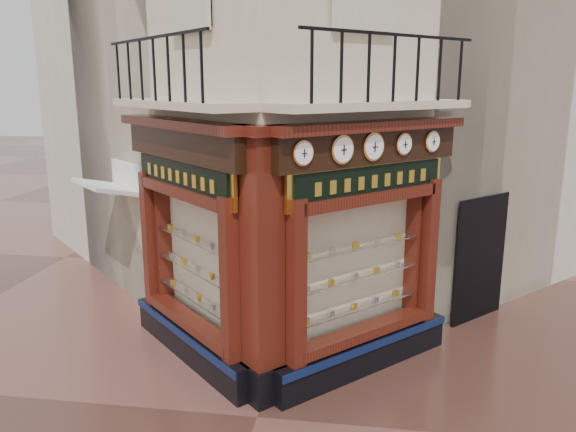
% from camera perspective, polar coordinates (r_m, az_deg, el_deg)
% --- Properties ---
extents(ground, '(80.00, 80.00, 0.00)m').
position_cam_1_polar(ground, '(8.27, -3.16, -19.73)').
color(ground, '#482922').
rests_on(ground, ground).
extents(main_building, '(11.31, 11.31, 12.00)m').
position_cam_1_polar(main_building, '(13.12, 2.14, 19.79)').
color(main_building, beige).
rests_on(main_building, ground).
extents(neighbour_left, '(11.31, 11.31, 11.00)m').
position_cam_1_polar(neighbour_left, '(15.94, -6.13, 16.74)').
color(neighbour_left, beige).
rests_on(neighbour_left, ground).
extents(neighbour_right, '(11.31, 11.31, 11.00)m').
position_cam_1_polar(neighbour_right, '(15.49, 12.72, 16.61)').
color(neighbour_right, beige).
rests_on(neighbour_right, ground).
extents(shopfront_left, '(2.86, 2.86, 3.98)m').
position_cam_1_polar(shopfront_left, '(9.18, -10.01, -2.90)').
color(shopfront_left, black).
rests_on(shopfront_left, ground).
extents(shopfront_right, '(2.86, 2.86, 3.98)m').
position_cam_1_polar(shopfront_right, '(8.73, 7.84, -3.66)').
color(shopfront_right, black).
rests_on(shopfront_right, ground).
extents(corner_pilaster, '(0.85, 0.85, 3.98)m').
position_cam_1_polar(corner_pilaster, '(7.85, -2.62, -5.71)').
color(corner_pilaster, black).
rests_on(corner_pilaster, ground).
extents(balcony, '(5.94, 2.97, 1.03)m').
position_cam_1_polar(balcony, '(8.41, -1.49, 11.33)').
color(balcony, beige).
rests_on(balcony, ground).
extents(clock_a, '(0.27, 0.27, 0.34)m').
position_cam_1_polar(clock_a, '(7.35, 1.52, 6.40)').
color(clock_a, '#C58241').
rests_on(clock_a, ground).
extents(clock_b, '(0.32, 0.32, 0.41)m').
position_cam_1_polar(clock_b, '(7.80, 5.53, 6.73)').
color(clock_b, '#C58241').
rests_on(clock_b, ground).
extents(clock_c, '(0.33, 0.33, 0.41)m').
position_cam_1_polar(clock_c, '(8.21, 8.66, 6.96)').
color(clock_c, '#C58241').
rests_on(clock_c, ground).
extents(clock_d, '(0.27, 0.27, 0.33)m').
position_cam_1_polar(clock_d, '(8.67, 11.67, 7.17)').
color(clock_d, '#C58241').
rests_on(clock_d, ground).
extents(clock_e, '(0.27, 0.27, 0.34)m').
position_cam_1_polar(clock_e, '(9.17, 14.43, 7.34)').
color(clock_e, '#C58241').
rests_on(clock_e, ground).
extents(awning, '(1.73, 1.73, 0.28)m').
position_cam_1_polar(awning, '(12.38, -17.17, -8.70)').
color(awning, white).
rests_on(awning, ground).
extents(signboard_left, '(2.27, 2.27, 0.61)m').
position_cam_1_polar(signboard_left, '(8.90, -10.75, 3.98)').
color(signboard_left, yellow).
rests_on(signboard_left, ground).
extents(signboard_right, '(2.26, 2.26, 0.60)m').
position_cam_1_polar(signboard_right, '(8.42, 8.45, 3.55)').
color(signboard_right, yellow).
rests_on(signboard_right, ground).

